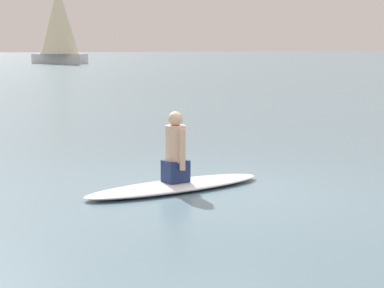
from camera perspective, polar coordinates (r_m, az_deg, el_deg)
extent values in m
plane|color=slate|center=(9.41, 1.83, -3.87)|extent=(400.00, 400.00, 0.00)
ellipsoid|color=white|center=(9.40, -1.39, -3.53)|extent=(2.87, 1.33, 0.11)
cube|color=navy|center=(9.36, -1.39, -2.29)|extent=(0.37, 0.33, 0.30)
cylinder|color=#D6AD8E|center=(9.30, -1.40, 0.03)|extent=(0.34, 0.34, 0.50)
sphere|color=#D6AD8E|center=(9.26, -1.41, 2.13)|extent=(0.20, 0.20, 0.20)
cylinder|color=#D6AD8E|center=(9.17, -0.81, -0.50)|extent=(0.10, 0.10, 0.55)
cylinder|color=#D6AD8E|center=(9.45, -1.97, -0.24)|extent=(0.10, 0.10, 0.55)
cube|color=silver|center=(76.59, -11.05, 7.04)|extent=(5.77, 5.32, 1.09)
cylinder|color=#4C4238|center=(76.65, -11.15, 10.58)|extent=(0.48, 0.48, 8.39)
cone|color=beige|center=(76.63, -11.14, 10.21)|extent=(5.97, 5.97, 7.38)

